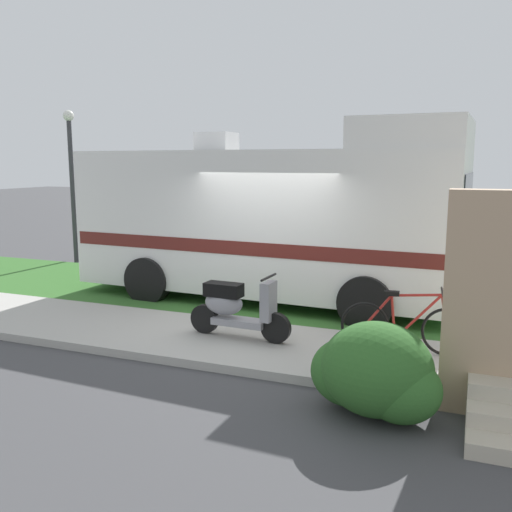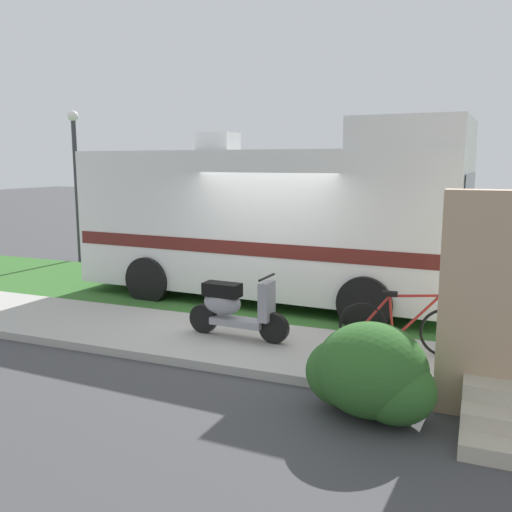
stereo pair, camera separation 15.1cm
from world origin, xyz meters
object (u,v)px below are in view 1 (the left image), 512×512
(bicycle, at_px, (405,326))
(bottle_green, at_px, (483,365))
(motorhome_rv, at_px, (272,219))
(scooter, at_px, (235,307))
(pickup_truck_near, at_px, (304,227))
(street_lamp_post, at_px, (72,171))

(bicycle, height_order, bottle_green, bicycle)
(motorhome_rv, distance_m, bicycle, 3.88)
(motorhome_rv, xyz_separation_m, scooter, (0.39, -2.70, -1.03))
(scooter, relative_size, pickup_truck_near, 0.28)
(scooter, distance_m, pickup_truck_near, 7.06)
(pickup_truck_near, bearing_deg, street_lamp_post, -158.20)
(pickup_truck_near, distance_m, bottle_green, 8.47)
(street_lamp_post, bearing_deg, bicycle, -26.15)
(motorhome_rv, xyz_separation_m, pickup_truck_near, (-0.63, 4.28, -0.65))
(pickup_truck_near, bearing_deg, bottle_green, -58.56)
(bicycle, bearing_deg, motorhome_rv, 138.52)
(motorhome_rv, distance_m, pickup_truck_near, 4.37)
(bottle_green, bearing_deg, motorhome_rv, 142.24)
(pickup_truck_near, height_order, bottle_green, pickup_truck_near)
(scooter, height_order, bottle_green, scooter)
(scooter, bearing_deg, street_lamp_post, 144.97)
(motorhome_rv, relative_size, bicycle, 4.20)
(bicycle, relative_size, street_lamp_post, 0.43)
(motorhome_rv, bearing_deg, street_lamp_post, 162.39)
(bicycle, distance_m, bottle_green, 1.12)
(motorhome_rv, bearing_deg, scooter, -81.73)
(motorhome_rv, relative_size, bottle_green, 25.79)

